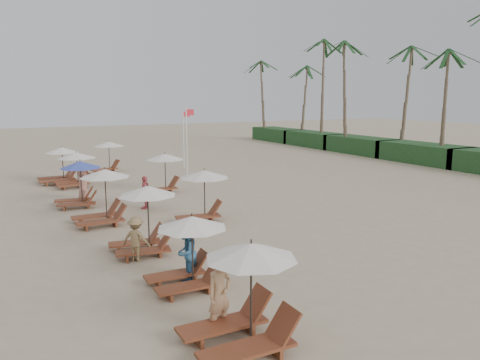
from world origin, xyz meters
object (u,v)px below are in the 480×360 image
inland_station_1 (162,170)px  beachgoer_far_a (145,192)px  lounger_station_3 (100,199)px  lounger_station_5 (74,169)px  inland_station_2 (107,153)px  beachgoer_far_b (83,184)px  beachgoer_mid_b (136,239)px  flag_pole_near (187,139)px  lounger_station_0 (239,303)px  lounger_station_2 (142,222)px  lounger_station_1 (186,252)px  inland_station_0 (202,190)px  lounger_station_6 (58,168)px  beachgoer_mid_a (186,253)px  lounger_station_4 (77,185)px  beachgoer_near (219,294)px

inland_station_1 → beachgoer_far_a: 3.97m
lounger_station_3 → lounger_station_5: (0.32, 9.44, -0.01)m
inland_station_2 → beachgoer_far_b: 9.72m
inland_station_1 → beachgoer_mid_b: (-4.46, -10.50, -0.58)m
flag_pole_near → lounger_station_0: bearing=-108.6°
inland_station_2 → lounger_station_2: bearing=-98.6°
lounger_station_1 → inland_station_0: inland_station_0 is taller
flag_pole_near → beachgoer_far_a: bearing=-125.2°
beachgoer_mid_b → beachgoer_far_a: size_ratio=0.92×
lounger_station_0 → lounger_station_6: size_ratio=0.97×
lounger_station_5 → beachgoer_far_b: 4.18m
lounger_station_0 → inland_station_1: bearing=76.8°
lounger_station_0 → flag_pole_near: (6.99, 20.73, 1.66)m
lounger_station_6 → beachgoer_far_b: (0.51, -6.06, -0.13)m
beachgoer_mid_a → beachgoer_far_a: bearing=-142.2°
lounger_station_3 → inland_station_0: size_ratio=0.93×
lounger_station_4 → inland_station_0: bearing=-50.3°
beachgoer_far_b → lounger_station_3: bearing=-159.0°
lounger_station_2 → lounger_station_6: size_ratio=0.91×
inland_station_0 → beachgoer_mid_b: bearing=-136.7°
lounger_station_3 → beachgoer_mid_a: size_ratio=1.49×
beachgoer_near → lounger_station_0: bearing=-100.6°
lounger_station_2 → lounger_station_3: size_ratio=0.96×
lounger_station_3 → beachgoer_far_b: lounger_station_3 is taller
lounger_station_6 → inland_station_1: size_ratio=0.98×
inland_station_2 → beachgoer_far_a: bearing=-93.9°
lounger_station_1 → lounger_station_4: bearing=95.3°
beachgoer_far_b → flag_pole_near: size_ratio=0.36×
lounger_station_4 → lounger_station_1: bearing=-84.7°
lounger_station_6 → flag_pole_near: 8.44m
beachgoer_near → lounger_station_2: bearing=73.0°
lounger_station_1 → beachgoer_mid_b: lounger_station_1 is taller
lounger_station_0 → beachgoer_mid_b: lounger_station_0 is taller
lounger_station_4 → lounger_station_5: size_ratio=0.93×
lounger_station_3 → flag_pole_near: flag_pole_near is taller
flag_pole_near → inland_station_2: bearing=128.2°
beachgoer_mid_a → beachgoer_far_a: 9.58m
lounger_station_3 → beachgoer_mid_a: 7.62m
lounger_station_2 → lounger_station_5: lounger_station_2 is taller
inland_station_0 → inland_station_2: size_ratio=1.00×
lounger_station_0 → beachgoer_mid_a: size_ratio=1.52×
beachgoer_far_a → inland_station_2: bearing=-146.0°
beachgoer_mid_b → lounger_station_2: bearing=-81.0°
lounger_station_5 → inland_station_0: inland_station_0 is taller
lounger_station_3 → beachgoer_near: (0.51, -10.85, -0.20)m
inland_station_0 → beachgoer_far_a: (-1.58, 3.34, -0.55)m
lounger_station_5 → inland_station_2: bearing=58.4°
beachgoer_near → lounger_station_5: bearing=73.6°
lounger_station_2 → lounger_station_6: bearing=93.2°
lounger_station_5 → flag_pole_near: size_ratio=0.53×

